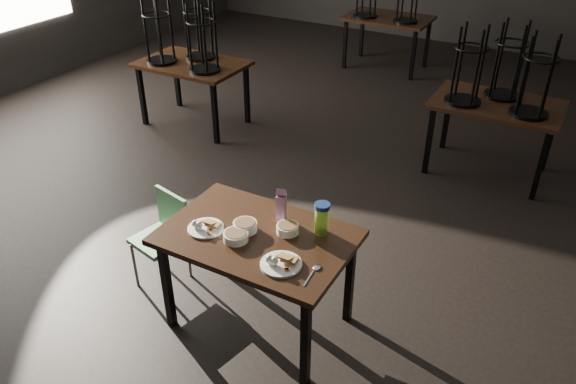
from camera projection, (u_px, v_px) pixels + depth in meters
The scene contains 13 objects.
main_table at pixel (258, 244), 3.58m from camera, with size 1.20×0.80×0.75m.
plate_left at pixel (205, 227), 3.58m from camera, with size 0.23×0.23×0.08m.
plate_right at pixel (280, 262), 3.27m from camera, with size 0.25×0.25×0.08m.
bowl_near at pixel (245, 226), 3.56m from camera, with size 0.15×0.15×0.06m.
bowl_far at pixel (288, 228), 3.54m from camera, with size 0.14×0.14×0.06m.
bowl_big at pixel (236, 236), 3.48m from camera, with size 0.16×0.16×0.05m.
juice_carton at pixel (281, 206), 3.62m from camera, with size 0.07×0.07×0.24m.
water_bottle at pixel (322, 218), 3.49m from camera, with size 0.12×0.12×0.22m.
spoon at pixel (316, 269), 3.24m from camera, with size 0.05×0.21×0.01m.
school_chair at pixel (164, 231), 4.11m from camera, with size 0.40×0.40×0.72m.
bg_table_left at pixel (191, 60), 6.34m from camera, with size 1.20×0.80×1.48m.
bg_table_right at pixel (498, 100), 5.34m from camera, with size 1.20×0.80×1.48m.
bg_table_far at pixel (388, 17), 8.03m from camera, with size 1.20×0.80×1.48m.
Camera 1 is at (1.75, -3.59, 2.84)m, focal length 35.00 mm.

